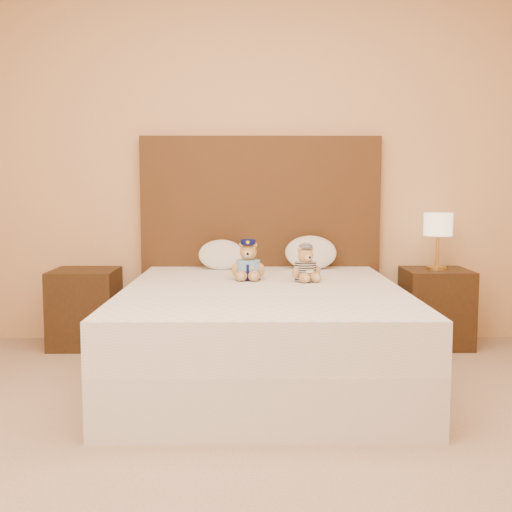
{
  "coord_description": "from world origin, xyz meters",
  "views": [
    {
      "loc": [
        -0.07,
        -2.5,
        1.12
      ],
      "look_at": [
        -0.04,
        1.45,
        0.7
      ],
      "focal_mm": 45.0,
      "sensor_mm": 36.0,
      "label": 1
    }
  ],
  "objects_px": {
    "nightstand_right": "(436,308)",
    "pillow_right": "(311,251)",
    "lamp": "(438,227)",
    "teddy_prisoner": "(306,263)",
    "nightstand_left": "(85,308)",
    "teddy_police": "(248,260)",
    "bed": "(263,333)",
    "pillow_left": "(221,253)"
  },
  "relations": [
    {
      "from": "nightstand_right",
      "to": "pillow_right",
      "type": "height_order",
      "value": "pillow_right"
    },
    {
      "from": "lamp",
      "to": "teddy_prisoner",
      "type": "bearing_deg",
      "value": -149.38
    },
    {
      "from": "nightstand_left",
      "to": "teddy_prisoner",
      "type": "height_order",
      "value": "teddy_prisoner"
    },
    {
      "from": "lamp",
      "to": "pillow_right",
      "type": "xyz_separation_m",
      "value": [
        -0.89,
        0.03,
        -0.17
      ]
    },
    {
      "from": "nightstand_left",
      "to": "nightstand_right",
      "type": "distance_m",
      "value": 2.5
    },
    {
      "from": "nightstand_left",
      "to": "lamp",
      "type": "distance_m",
      "value": 2.56
    },
    {
      "from": "nightstand_right",
      "to": "teddy_police",
      "type": "height_order",
      "value": "teddy_police"
    },
    {
      "from": "nightstand_right",
      "to": "pillow_right",
      "type": "distance_m",
      "value": 0.98
    },
    {
      "from": "bed",
      "to": "lamp",
      "type": "xyz_separation_m",
      "value": [
        1.25,
        0.8,
        0.57
      ]
    },
    {
      "from": "pillow_right",
      "to": "teddy_prisoner",
      "type": "bearing_deg",
      "value": -98.25
    },
    {
      "from": "pillow_right",
      "to": "nightstand_right",
      "type": "bearing_deg",
      "value": -1.92
    },
    {
      "from": "pillow_right",
      "to": "teddy_police",
      "type": "bearing_deg",
      "value": -129.16
    },
    {
      "from": "nightstand_left",
      "to": "pillow_right",
      "type": "xyz_separation_m",
      "value": [
        1.61,
        0.03,
        0.4
      ]
    },
    {
      "from": "pillow_left",
      "to": "lamp",
      "type": "bearing_deg",
      "value": -1.12
    },
    {
      "from": "pillow_right",
      "to": "nightstand_left",
      "type": "bearing_deg",
      "value": -178.93
    },
    {
      "from": "lamp",
      "to": "pillow_right",
      "type": "relative_size",
      "value": 1.09
    },
    {
      "from": "teddy_police",
      "to": "pillow_left",
      "type": "distance_m",
      "value": 0.58
    },
    {
      "from": "bed",
      "to": "pillow_right",
      "type": "bearing_deg",
      "value": 66.78
    },
    {
      "from": "nightstand_right",
      "to": "pillow_left",
      "type": "distance_m",
      "value": 1.58
    },
    {
      "from": "lamp",
      "to": "pillow_left",
      "type": "bearing_deg",
      "value": 178.88
    },
    {
      "from": "bed",
      "to": "teddy_police",
      "type": "height_order",
      "value": "teddy_police"
    },
    {
      "from": "pillow_left",
      "to": "pillow_right",
      "type": "height_order",
      "value": "pillow_right"
    },
    {
      "from": "lamp",
      "to": "teddy_prisoner",
      "type": "xyz_separation_m",
      "value": [
        -0.98,
        -0.58,
        -0.19
      ]
    },
    {
      "from": "nightstand_right",
      "to": "teddy_police",
      "type": "relative_size",
      "value": 2.19
    },
    {
      "from": "lamp",
      "to": "teddy_police",
      "type": "distance_m",
      "value": 1.44
    },
    {
      "from": "nightstand_left",
      "to": "pillow_right",
      "type": "relative_size",
      "value": 1.5
    },
    {
      "from": "bed",
      "to": "teddy_police",
      "type": "xyz_separation_m",
      "value": [
        -0.09,
        0.29,
        0.4
      ]
    },
    {
      "from": "bed",
      "to": "lamp",
      "type": "relative_size",
      "value": 5.0
    },
    {
      "from": "nightstand_left",
      "to": "teddy_police",
      "type": "height_order",
      "value": "teddy_police"
    },
    {
      "from": "pillow_left",
      "to": "nightstand_right",
      "type": "bearing_deg",
      "value": -1.12
    },
    {
      "from": "bed",
      "to": "nightstand_right",
      "type": "relative_size",
      "value": 3.64
    },
    {
      "from": "teddy_prisoner",
      "to": "pillow_right",
      "type": "height_order",
      "value": "pillow_right"
    },
    {
      "from": "nightstand_right",
      "to": "bed",
      "type": "bearing_deg",
      "value": -147.38
    },
    {
      "from": "pillow_left",
      "to": "pillow_right",
      "type": "distance_m",
      "value": 0.64
    },
    {
      "from": "teddy_police",
      "to": "nightstand_left",
      "type": "bearing_deg",
      "value": 158.47
    },
    {
      "from": "bed",
      "to": "pillow_right",
      "type": "distance_m",
      "value": 0.99
    },
    {
      "from": "teddy_police",
      "to": "pillow_left",
      "type": "xyz_separation_m",
      "value": [
        -0.19,
        0.54,
        -0.01
      ]
    },
    {
      "from": "teddy_police",
      "to": "teddy_prisoner",
      "type": "height_order",
      "value": "teddy_police"
    },
    {
      "from": "bed",
      "to": "teddy_prisoner",
      "type": "height_order",
      "value": "teddy_prisoner"
    },
    {
      "from": "pillow_left",
      "to": "pillow_right",
      "type": "xyz_separation_m",
      "value": [
        0.64,
        0.0,
        0.02
      ]
    },
    {
      "from": "lamp",
      "to": "teddy_prisoner",
      "type": "relative_size",
      "value": 1.8
    },
    {
      "from": "bed",
      "to": "nightstand_right",
      "type": "bearing_deg",
      "value": 32.62
    }
  ]
}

